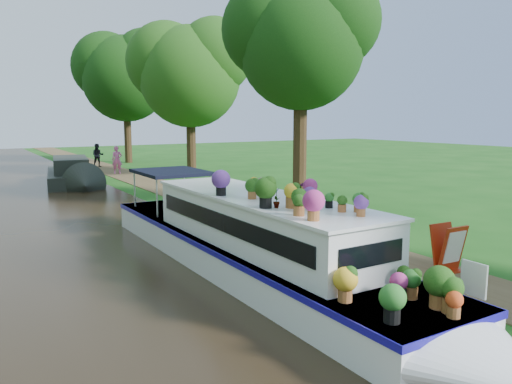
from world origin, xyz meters
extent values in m
plane|color=#164A12|center=(0.00, 0.00, 0.00)|extent=(100.00, 100.00, 0.00)
cube|color=black|center=(-6.00, 0.00, 0.01)|extent=(10.00, 100.00, 0.02)
cube|color=#503F25|center=(1.20, 0.00, 0.01)|extent=(2.20, 100.00, 0.03)
cube|color=white|center=(-2.25, -2.87, 0.40)|extent=(2.20, 12.00, 0.75)
cube|color=#171096|center=(-2.25, -2.87, 0.71)|extent=(2.24, 12.04, 0.12)
cube|color=white|center=(-2.25, -3.67, 1.29)|extent=(1.80, 7.00, 1.05)
cube|color=white|center=(-2.25, -3.67, 1.85)|extent=(1.90, 7.10, 0.06)
cube|color=black|center=(-1.34, -3.67, 1.37)|extent=(0.03, 6.40, 0.38)
cube|color=black|center=(-3.16, -3.67, 1.37)|extent=(0.03, 6.40, 0.38)
cube|color=black|center=(-2.25, 1.43, 1.92)|extent=(1.90, 2.40, 0.10)
cube|color=white|center=(-1.10, -8.27, 1.07)|extent=(0.04, 0.45, 0.55)
imported|color=#1B4612|center=(-2.75, -5.13, 2.08)|extent=(0.24, 0.26, 0.40)
imported|color=#1B4612|center=(-1.97, -4.86, 2.08)|extent=(0.29, 0.29, 0.41)
cylinder|color=black|center=(3.80, 3.00, 2.27)|extent=(0.56, 0.56, 4.55)
sphere|color=black|center=(3.80, 3.00, 6.23)|extent=(4.80, 4.80, 4.80)
sphere|color=black|center=(4.76, 2.28, 7.19)|extent=(3.60, 3.60, 3.60)
sphere|color=black|center=(2.96, 3.84, 6.95)|extent=(3.84, 3.84, 3.84)
cylinder|color=black|center=(4.50, 15.00, 1.92)|extent=(0.56, 0.56, 3.85)
sphere|color=#1B4612|center=(4.50, 15.00, 5.95)|extent=(6.00, 6.00, 6.00)
sphere|color=#1B4612|center=(5.70, 14.10, 7.15)|extent=(4.50, 4.50, 4.50)
sphere|color=#1B4612|center=(3.45, 16.05, 6.85)|extent=(4.80, 4.80, 4.80)
cylinder|color=black|center=(4.00, 26.00, 2.10)|extent=(0.56, 0.56, 4.20)
sphere|color=black|center=(4.00, 26.00, 6.51)|extent=(6.60, 6.60, 6.60)
sphere|color=black|center=(5.32, 25.01, 7.83)|extent=(4.95, 4.95, 4.95)
sphere|color=black|center=(2.85, 27.16, 7.50)|extent=(5.28, 5.28, 5.28)
cube|color=black|center=(-2.61, 15.35, 0.35)|extent=(3.19, 6.94, 0.67)
cube|color=black|center=(-2.61, 14.79, 1.08)|extent=(2.29, 4.12, 0.78)
cube|color=#A9250C|center=(1.70, -5.65, 0.05)|extent=(0.64, 0.53, 0.03)
cube|color=#A9250C|center=(1.70, -5.79, 0.59)|extent=(0.70, 0.31, 1.10)
cube|color=#A9250C|center=(1.70, -5.52, 0.59)|extent=(0.70, 0.31, 1.10)
cube|color=white|center=(1.70, -5.83, 0.64)|extent=(0.54, 0.21, 0.77)
imported|color=#DE5B9B|center=(0.95, 18.54, 0.90)|extent=(0.71, 0.54, 1.74)
imported|color=black|center=(0.99, 23.52, 0.86)|extent=(0.94, 0.81, 1.66)
imported|color=#216E27|center=(0.05, 0.07, 0.22)|extent=(0.45, 0.40, 0.45)
camera|label=1|loc=(-7.98, -12.93, 3.60)|focal=35.00mm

